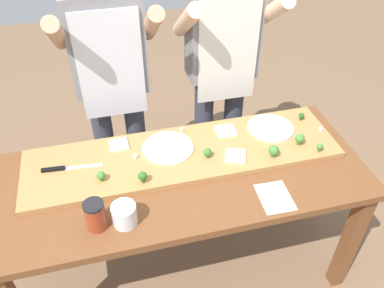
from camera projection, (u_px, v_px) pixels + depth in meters
ground_plane at (184, 266)px, 2.40m from camera, size 8.00×8.00×0.00m
prep_table at (182, 189)px, 1.97m from camera, size 1.78×0.73×0.78m
cutting_board at (183, 154)px, 1.99m from camera, size 1.56×0.42×0.03m
chefs_knife at (63, 168)px, 1.88m from camera, size 0.29×0.04×0.02m
pizza_whole_cheese_artichoke at (168, 147)px, 2.00m from camera, size 0.26×0.26×0.02m
pizza_whole_white_garlic at (270, 128)px, 2.12m from camera, size 0.25×0.25×0.02m
pizza_slice_far_right at (235, 156)px, 1.95m from camera, size 0.13×0.13×0.01m
pizza_slice_center at (119, 145)px, 2.02m from camera, size 0.10×0.10×0.01m
pizza_slice_near_right at (226, 131)px, 2.10m from camera, size 0.10×0.10×0.01m
broccoli_floret_center_left at (301, 116)px, 2.17m from camera, size 0.03×0.03×0.04m
broccoli_floret_front_left at (300, 139)px, 2.01m from camera, size 0.05×0.05×0.06m
broccoli_floret_front_mid at (101, 176)px, 1.81m from camera, size 0.04×0.04×0.05m
broccoli_floret_front_right at (143, 176)px, 1.80m from camera, size 0.04×0.04×0.06m
broccoli_floret_back_mid at (274, 151)px, 1.94m from camera, size 0.05×0.05×0.06m
broccoli_floret_back_left at (207, 153)px, 1.93m from camera, size 0.04×0.04×0.05m
broccoli_floret_back_right at (320, 147)px, 1.97m from camera, size 0.03×0.03×0.05m
cheese_crumble_a at (182, 130)px, 2.11m from camera, size 0.02×0.02×0.02m
cheese_crumble_b at (136, 156)px, 1.94m from camera, size 0.03×0.03×0.02m
cheese_crumble_c at (320, 129)px, 2.11m from camera, size 0.02×0.02×0.02m
flour_cup at (125, 216)px, 1.65m from camera, size 0.10×0.10×0.10m
sauce_jar at (95, 215)px, 1.62m from camera, size 0.09×0.09×0.14m
recipe_note at (275, 197)px, 1.79m from camera, size 0.15×0.19×0.00m
cook_left at (111, 74)px, 2.20m from camera, size 0.54×0.39×1.67m
cook_right at (222, 60)px, 2.32m from camera, size 0.54×0.39×1.67m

